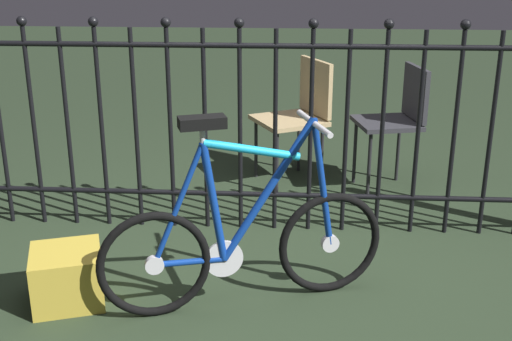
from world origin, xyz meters
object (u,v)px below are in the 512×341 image
(chair_charcoal, at_px, (398,115))
(display_crate, at_px, (67,276))
(chair_tan, at_px, (300,109))
(bicycle, at_px, (245,239))

(chair_charcoal, bearing_deg, display_crate, -137.32)
(chair_tan, bearing_deg, chair_charcoal, -12.74)
(bicycle, height_order, chair_tan, bicycle)
(chair_charcoal, distance_m, chair_tan, 0.67)
(chair_tan, xyz_separation_m, display_crate, (-1.08, -1.74, -0.38))
(bicycle, bearing_deg, chair_tan, 81.72)
(chair_charcoal, relative_size, display_crate, 2.64)
(bicycle, relative_size, display_crate, 4.02)
(bicycle, relative_size, chair_tan, 1.51)
(bicycle, distance_m, display_crate, 0.86)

